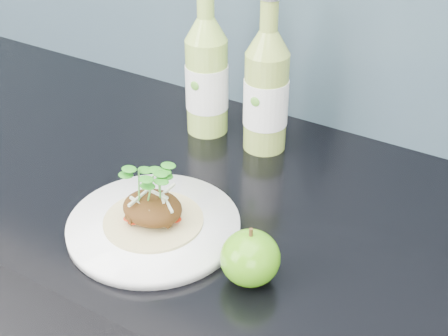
% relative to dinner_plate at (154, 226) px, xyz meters
% --- Properties ---
extents(dinner_plate, '(0.31, 0.31, 0.02)m').
position_rel_dinner_plate_xyz_m(dinner_plate, '(0.00, 0.00, 0.00)').
color(dinner_plate, white).
rests_on(dinner_plate, kitchen_counter).
extents(pork_taco, '(0.14, 0.14, 0.10)m').
position_rel_dinner_plate_xyz_m(pork_taco, '(0.00, 0.00, 0.04)').
color(pork_taco, tan).
rests_on(pork_taco, dinner_plate).
extents(green_apple, '(0.09, 0.09, 0.08)m').
position_rel_dinner_plate_xyz_m(green_apple, '(0.17, -0.02, 0.03)').
color(green_apple, '#407F0D').
rests_on(green_apple, kitchen_counter).
extents(cider_bottle_left, '(0.09, 0.09, 0.28)m').
position_rel_dinner_plate_xyz_m(cider_bottle_left, '(-0.10, 0.29, 0.10)').
color(cider_bottle_left, '#9EC251').
rests_on(cider_bottle_left, kitchen_counter).
extents(cider_bottle_right, '(0.09, 0.09, 0.28)m').
position_rel_dinner_plate_xyz_m(cider_bottle_right, '(0.02, 0.29, 0.10)').
color(cider_bottle_right, '#92AC47').
rests_on(cider_bottle_right, kitchen_counter).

